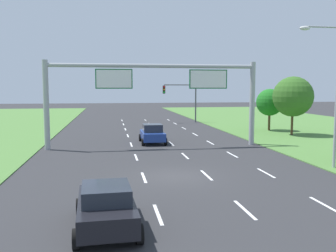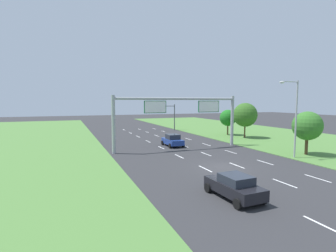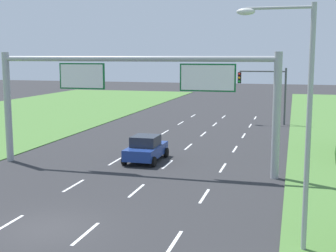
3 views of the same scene
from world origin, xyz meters
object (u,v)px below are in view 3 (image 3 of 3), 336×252
(car_lead_silver, at_px, (146,149))
(street_lamp, at_px, (298,107))
(traffic_light_mast, at_px, (265,85))
(sign_gantry, at_px, (134,88))

(car_lead_silver, relative_size, street_lamp, 0.47)
(car_lead_silver, bearing_deg, traffic_light_mast, 71.53)
(traffic_light_mast, height_order, street_lamp, street_lamp)
(car_lead_silver, height_order, street_lamp, street_lamp)
(traffic_light_mast, relative_size, street_lamp, 0.66)
(sign_gantry, xyz_separation_m, traffic_light_mast, (6.31, 21.18, -1.02))
(car_lead_silver, xyz_separation_m, sign_gantry, (0.04, -2.24, 4.06))
(car_lead_silver, distance_m, traffic_light_mast, 20.20)
(sign_gantry, xyz_separation_m, street_lamp, (9.24, -9.76, 0.19))
(street_lamp, bearing_deg, traffic_light_mast, 95.41)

